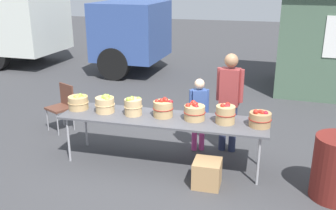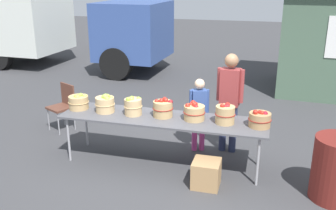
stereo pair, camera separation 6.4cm
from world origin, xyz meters
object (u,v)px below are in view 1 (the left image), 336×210
Objects in this scene: box_truck at (25,18)px; folding_chair at (62,104)px; apple_basket_red_2 at (225,114)px; apple_basket_green_2 at (133,106)px; child_customer at (199,109)px; produce_crate at (207,173)px; vendor_adult at (230,95)px; apple_basket_green_1 at (105,104)px; apple_basket_red_1 at (194,112)px; market_table at (163,120)px; apple_basket_green_0 at (78,102)px; apple_basket_red_3 at (260,119)px; apple_basket_red_0 at (163,108)px.

box_truck is 6.17m from folding_chair.
apple_basket_green_2 is at bearing -179.67° from apple_basket_red_2.
child_customer is 2.62m from folding_chair.
apple_basket_green_2 reaches higher than produce_crate.
vendor_adult is at bearing 173.14° from child_customer.
folding_chair is at bearing 153.41° from apple_basket_green_2.
apple_basket_green_2 is 0.35× the size of folding_chair.
apple_basket_red_1 is at bearing 1.22° from apple_basket_green_1.
market_table is at bearing -40.31° from box_truck.
market_table is 9.42× the size of apple_basket_green_0.
child_customer reaches higher than apple_basket_red_2.
vendor_adult is 1.44m from produce_crate.
apple_basket_red_2 is at bearing 1.06° from market_table.
child_customer is (1.36, 0.59, -0.16)m from apple_basket_green_1.
apple_basket_red_3 is 9.30m from box_truck.
apple_basket_green_0 is 2.32m from apple_basket_red_2.
produce_crate is at bearing -141.77° from apple_basket_red_3.
apple_basket_green_2 is 0.18× the size of vendor_adult.
apple_basket_red_0 is 1.04× the size of apple_basket_red_2.
child_customer is at bearing 50.98° from apple_basket_red_0.
apple_basket_green_1 is at bearing -45.05° from box_truck.
apple_basket_green_1 is at bearing 26.77° from vendor_adult.
folding_chair is 2.32× the size of produce_crate.
apple_basket_red_1 is (0.94, 0.03, -0.01)m from apple_basket_green_2.
apple_basket_green_0 is at bearing -179.58° from apple_basket_red_0.
apple_basket_red_1 is 0.80m from vendor_adult.
apple_basket_red_3 is (0.49, -0.01, -0.03)m from apple_basket_red_2.
apple_basket_green_2 is at bearing 32.88° from vendor_adult.
apple_basket_green_0 reaches higher than market_table.
apple_basket_red_3 is 3.69m from folding_chair.
produce_crate is at bearing 89.21° from vendor_adult.
vendor_adult is 3.11m from folding_chair.
apple_basket_green_1 is 1.03× the size of apple_basket_red_2.
folding_chair is at bearing 158.38° from market_table.
apple_basket_green_2 is 0.94m from apple_basket_red_1.
vendor_adult is at bearing -32.63° from box_truck.
vendor_adult is 1.89× the size of folding_chair.
apple_basket_red_2 is at bearing 179.15° from apple_basket_red_3.
apple_basket_red_3 is 1.06m from produce_crate.
apple_basket_green_1 is (0.47, -0.03, 0.02)m from apple_basket_green_0.
apple_basket_red_3 is (0.94, -0.03, -0.01)m from apple_basket_red_1.
apple_basket_red_2 is at bearing 12.34° from folding_chair.
apple_basket_green_2 is 0.96× the size of apple_basket_red_0.
apple_basket_green_1 is at bearing 163.19° from produce_crate.
apple_basket_red_0 is 1.13m from vendor_adult.
apple_basket_red_0 is at bearing 178.35° from apple_basket_red_3.
produce_crate is at bearing -16.81° from apple_basket_green_1.
folding_chair is at bearing -24.88° from child_customer.
apple_basket_red_3 is 0.86m from vendor_adult.
apple_basket_green_0 is 1.02× the size of apple_basket_red_3.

